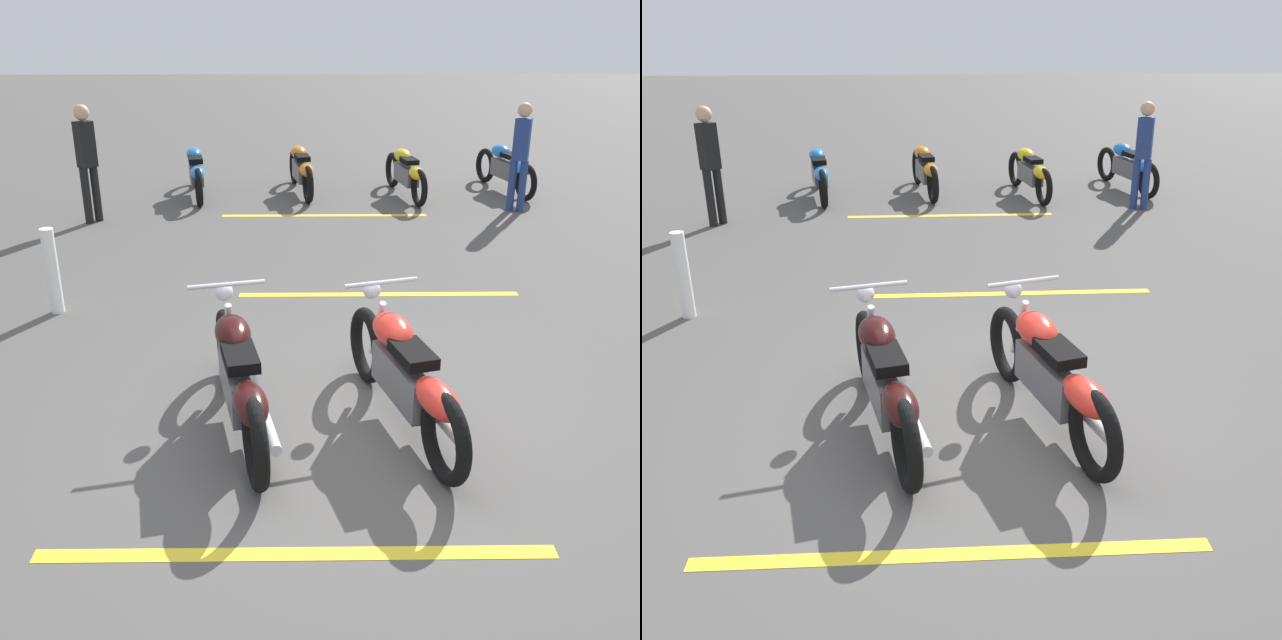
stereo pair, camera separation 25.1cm
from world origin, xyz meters
TOP-DOWN VIEW (x-y plane):
  - ground_plane at (0.00, 0.00)m, footprint 60.00×60.00m
  - motorcycle_bright_foreground at (0.04, -0.65)m, footprint 2.17×0.85m
  - motorcycle_dark_foreground at (0.00, 0.62)m, footprint 2.19×0.79m
  - motorcycle_row_far_left at (7.82, -3.30)m, footprint 2.00×0.65m
  - motorcycle_row_left at (7.45, -1.51)m, footprint 2.02×0.54m
  - motorcycle_row_center at (7.71, 0.27)m, footprint 2.05×0.50m
  - motorcycle_row_right at (7.50, 2.05)m, footprint 2.07×0.54m
  - bystander_near_row at (6.53, -3.15)m, footprint 0.26×0.29m
  - bystander_secondary at (5.96, 3.40)m, footprint 0.31×0.30m
  - bollard_post at (2.41, 2.83)m, footprint 0.14×0.14m
  - parking_stripe_near at (-1.42, 0.16)m, footprint 0.14×3.20m
  - parking_stripe_mid at (2.90, -0.69)m, footprint 0.14×3.20m
  - parking_stripe_far at (6.28, -0.10)m, footprint 0.14×3.20m

SIDE VIEW (x-z plane):
  - ground_plane at x=0.00m, z-range 0.00..0.00m
  - parking_stripe_near at x=-1.42m, z-range 0.00..0.01m
  - parking_stripe_mid at x=2.90m, z-range 0.00..0.01m
  - parking_stripe_far at x=6.28m, z-range 0.00..0.01m
  - motorcycle_row_left at x=7.45m, z-range 0.04..0.81m
  - motorcycle_row_far_left at x=7.82m, z-range 0.04..0.81m
  - motorcycle_row_center at x=7.71m, z-range 0.04..0.81m
  - motorcycle_row_right at x=7.50m, z-range 0.04..0.82m
  - motorcycle_bright_foreground at x=0.04m, z-range -0.06..0.98m
  - motorcycle_dark_foreground at x=0.00m, z-range -0.06..0.98m
  - bollard_post at x=2.41m, z-range 0.00..0.93m
  - bystander_near_row at x=6.53m, z-range 0.10..1.78m
  - bystander_secondary at x=5.96m, z-range 0.10..1.83m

